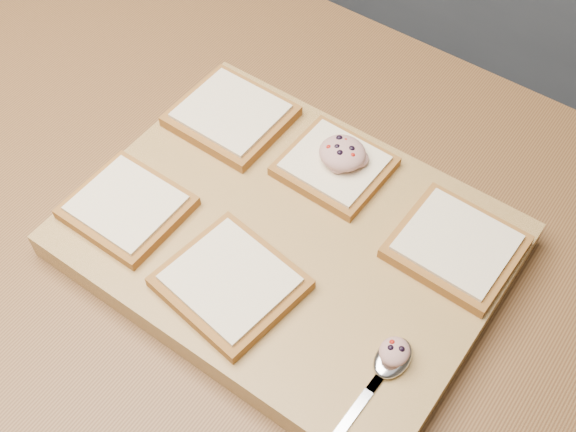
{
  "coord_description": "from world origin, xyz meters",
  "views": [
    {
      "loc": [
        0.23,
        -0.35,
        1.56
      ],
      "look_at": [
        -0.02,
        0.01,
        0.96
      ],
      "focal_mm": 45.0,
      "sensor_mm": 36.0,
      "label": 1
    }
  ],
  "objects_px": {
    "cutting_board": "(288,240)",
    "spoon": "(386,367)",
    "tuna_salad_dollop": "(342,153)",
    "bread_far_center": "(335,166)"
  },
  "relations": [
    {
      "from": "cutting_board",
      "to": "bread_far_center",
      "type": "relative_size",
      "value": 3.84
    },
    {
      "from": "tuna_salad_dollop",
      "to": "spoon",
      "type": "xyz_separation_m",
      "value": [
        0.17,
        -0.18,
        -0.02
      ]
    },
    {
      "from": "tuna_salad_dollop",
      "to": "spoon",
      "type": "height_order",
      "value": "tuna_salad_dollop"
    },
    {
      "from": "cutting_board",
      "to": "spoon",
      "type": "xyz_separation_m",
      "value": [
        0.17,
        -0.08,
        0.02
      ]
    },
    {
      "from": "bread_far_center",
      "to": "spoon",
      "type": "bearing_deg",
      "value": -45.34
    },
    {
      "from": "spoon",
      "to": "bread_far_center",
      "type": "bearing_deg",
      "value": 134.66
    },
    {
      "from": "bread_far_center",
      "to": "spoon",
      "type": "relative_size",
      "value": 0.72
    },
    {
      "from": "spoon",
      "to": "cutting_board",
      "type": "bearing_deg",
      "value": 155.51
    },
    {
      "from": "cutting_board",
      "to": "bread_far_center",
      "type": "bearing_deg",
      "value": 93.5
    },
    {
      "from": "cutting_board",
      "to": "spoon",
      "type": "relative_size",
      "value": 2.77
    }
  ]
}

